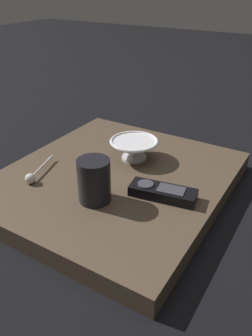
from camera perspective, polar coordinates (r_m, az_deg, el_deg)
name	(u,v)px	position (r m, az deg, el deg)	size (l,w,h in m)	color
ground_plane	(115,189)	(0.93, -1.82, -3.55)	(6.00, 6.00, 0.00)	black
table	(115,182)	(0.91, -1.84, -2.28)	(0.55, 0.61, 0.05)	#4C3D2D
cereal_bowl	(136,148)	(0.96, 1.60, 3.28)	(0.14, 0.14, 0.06)	silver
coffee_mug	(94,181)	(0.77, -5.33, -2.10)	(0.08, 0.08, 0.10)	black
teaspoon	(33,176)	(0.89, -15.28, -1.31)	(0.05, 0.13, 0.03)	silver
tv_remote_near	(163,192)	(0.81, 6.13, -4.04)	(0.16, 0.08, 0.03)	black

